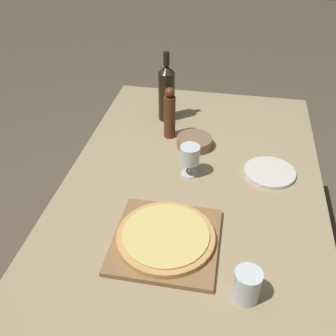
% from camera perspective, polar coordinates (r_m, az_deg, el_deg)
% --- Properties ---
extents(ground_plane, '(12.00, 12.00, 0.00)m').
position_cam_1_polar(ground_plane, '(2.03, 2.61, -18.82)').
color(ground_plane, brown).
extents(dining_table, '(0.98, 1.63, 0.73)m').
position_cam_1_polar(dining_table, '(1.54, 3.27, -5.14)').
color(dining_table, '#9E8966').
rests_on(dining_table, ground_plane).
extents(cutting_board, '(0.33, 0.33, 0.02)m').
position_cam_1_polar(cutting_board, '(1.28, -0.32, -10.50)').
color(cutting_board, olive).
rests_on(cutting_board, dining_table).
extents(pizza, '(0.31, 0.31, 0.02)m').
position_cam_1_polar(pizza, '(1.26, -0.32, -9.88)').
color(pizza, tan).
rests_on(pizza, cutting_board).
extents(wine_bottle, '(0.08, 0.08, 0.33)m').
position_cam_1_polar(wine_bottle, '(1.85, -0.22, 10.97)').
color(wine_bottle, black).
rests_on(wine_bottle, dining_table).
extents(pepper_mill, '(0.05, 0.05, 0.24)m').
position_cam_1_polar(pepper_mill, '(1.72, 0.24, 7.86)').
color(pepper_mill, '#5B2D19').
rests_on(pepper_mill, dining_table).
extents(wine_glass, '(0.08, 0.08, 0.13)m').
position_cam_1_polar(wine_glass, '(1.50, 3.19, 1.82)').
color(wine_glass, silver).
rests_on(wine_glass, dining_table).
extents(small_bowl, '(0.15, 0.15, 0.04)m').
position_cam_1_polar(small_bowl, '(1.70, 3.85, 3.79)').
color(small_bowl, '#84664C').
rests_on(small_bowl, dining_table).
extents(drinking_tumbler, '(0.08, 0.08, 0.10)m').
position_cam_1_polar(drinking_tumbler, '(1.14, 11.38, -16.34)').
color(drinking_tumbler, silver).
rests_on(drinking_tumbler, dining_table).
extents(dinner_plate, '(0.20, 0.20, 0.01)m').
position_cam_1_polar(dinner_plate, '(1.60, 14.55, -0.60)').
color(dinner_plate, silver).
rests_on(dinner_plate, dining_table).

